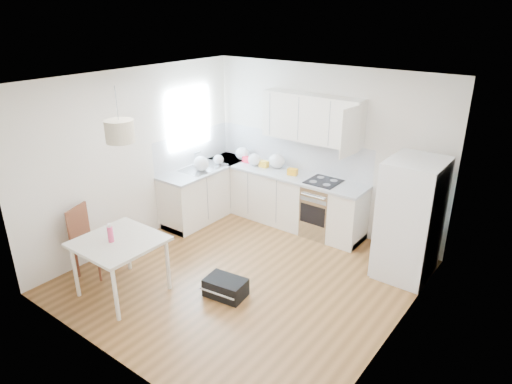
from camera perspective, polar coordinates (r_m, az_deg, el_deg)
floor at (r=6.51m, az=-1.47°, el=-10.53°), size 4.20×4.20×0.00m
ceiling at (r=5.53m, az=-1.75°, el=13.66°), size 4.20×4.20×0.00m
wall_back at (r=7.55m, az=8.40°, el=5.29°), size 4.20×0.00×4.20m
wall_left at (r=7.31m, az=-14.64°, el=4.22°), size 0.00×4.20×4.20m
wall_right at (r=4.97m, az=17.78°, el=-4.86°), size 0.00×4.20×4.20m
window_glassblock at (r=7.93m, az=-8.38°, el=9.11°), size 0.02×1.00×1.00m
cabinets_back at (r=7.91m, az=3.18°, el=-0.72°), size 3.00×0.60×0.88m
cabinets_left at (r=8.17m, az=-6.19°, el=-0.05°), size 0.60×1.80×0.88m
counter_back at (r=7.74m, az=3.25°, el=2.42°), size 3.02×0.64×0.04m
counter_left at (r=8.01m, az=-6.33°, el=3.00°), size 0.64×1.82×0.04m
backsplash_back at (r=7.88m, az=4.50°, el=5.12°), size 3.00×0.01×0.58m
backsplash_left at (r=8.11m, az=-7.95°, el=5.47°), size 0.01×1.80×0.58m
upper_cabinets at (r=7.35m, az=6.98°, el=9.14°), size 1.70×0.32×0.75m
range_oven at (r=7.54m, az=8.23°, el=-2.15°), size 0.50×0.61×0.88m
sink at (r=7.97m, az=-6.58°, el=3.00°), size 0.50×0.80×0.16m
refrigerator at (r=6.54m, az=18.86°, el=-3.24°), size 0.82×0.85×1.68m
dining_table at (r=6.09m, az=-16.73°, el=-6.51°), size 0.98×0.98×0.78m
dining_chair at (r=6.75m, az=-19.67°, el=-5.83°), size 0.53×0.53×0.99m
drink_bottle at (r=5.99m, az=-17.76°, el=-4.88°), size 0.09×0.09×0.25m
gym_bag at (r=6.09m, az=-3.82°, el=-11.81°), size 0.57×0.41×0.24m
pendant_lamp at (r=5.55m, az=-16.67°, el=7.29°), size 0.36×0.36×0.26m
grocery_bag_a at (r=8.29m, az=-1.70°, el=4.82°), size 0.26×0.22×0.24m
grocery_bag_b at (r=7.99m, az=-0.18°, el=4.06°), size 0.24×0.21×0.22m
grocery_bag_c at (r=7.87m, az=2.61°, el=3.90°), size 0.29×0.24×0.26m
grocery_bag_d at (r=8.10m, az=-4.72°, el=4.07°), size 0.19×0.16×0.17m
grocery_bag_e at (r=7.79m, az=-6.85°, el=3.55°), size 0.28×0.24×0.25m
snack_orange at (r=7.58m, az=4.59°, el=2.53°), size 0.17×0.12×0.11m
snack_yellow at (r=7.93m, az=0.98°, el=3.52°), size 0.16×0.10×0.11m
snack_red at (r=8.18m, az=-1.14°, el=4.08°), size 0.15×0.10×0.10m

